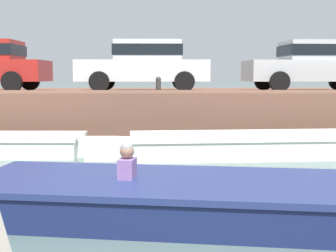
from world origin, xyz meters
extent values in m
plane|color=#4C605B|center=(0.00, 5.39, 0.00)|extent=(400.00, 400.00, 0.00)
cube|color=brown|center=(0.00, 13.78, 0.69)|extent=(60.00, 6.00, 1.39)
cube|color=brown|center=(0.00, 10.90, 1.43)|extent=(60.00, 0.24, 0.08)
cube|color=white|center=(-1.43, 9.16, 0.20)|extent=(0.88, 0.87, 0.39)
cube|color=white|center=(1.96, 8.90, 0.22)|extent=(5.29, 2.03, 0.44)
cube|color=white|center=(-1.15, 8.69, 0.22)|extent=(1.10, 1.00, 0.44)
cube|color=white|center=(1.96, 8.90, 0.48)|extent=(5.35, 2.09, 0.08)
cube|color=brown|center=(2.34, 8.92, 0.38)|extent=(0.34, 1.53, 0.06)
cube|color=navy|center=(0.40, 4.18, 0.21)|extent=(5.96, 2.79, 0.42)
cube|color=navy|center=(0.40, 4.18, 0.46)|extent=(6.03, 2.86, 0.08)
cube|color=brown|center=(0.82, 4.11, 0.36)|extent=(0.51, 1.74, 0.06)
cube|color=#8C669E|center=(-0.45, 4.32, 0.54)|extent=(0.25, 0.35, 0.44)
sphere|color=#A37556|center=(-0.45, 4.32, 0.86)|extent=(0.19, 0.19, 0.19)
sphere|color=gray|center=(-0.45, 4.32, 0.90)|extent=(0.17, 0.17, 0.17)
cylinder|color=black|center=(-4.24, 11.87, 1.69)|extent=(0.60, 0.20, 0.60)
cylinder|color=black|center=(-4.19, 13.65, 1.69)|extent=(0.60, 0.20, 0.60)
cube|color=white|center=(-0.49, 12.79, 2.01)|extent=(4.00, 1.72, 0.64)
cube|color=white|center=(-0.33, 12.79, 2.63)|extent=(2.00, 1.52, 0.60)
cube|color=black|center=(-0.33, 12.79, 2.63)|extent=(2.08, 1.55, 0.33)
cylinder|color=black|center=(-1.73, 11.91, 1.69)|extent=(0.60, 0.18, 0.60)
cylinder|color=black|center=(-1.73, 13.67, 1.69)|extent=(0.60, 0.18, 0.60)
cylinder|color=black|center=(0.75, 11.91, 1.69)|extent=(0.60, 0.18, 0.60)
cylinder|color=black|center=(0.75, 13.67, 1.69)|extent=(0.60, 0.18, 0.60)
cube|color=#B7BABC|center=(4.76, 12.79, 2.01)|extent=(4.13, 1.85, 0.64)
cube|color=#B7BABC|center=(4.92, 12.80, 2.63)|extent=(2.09, 1.56, 0.60)
cube|color=black|center=(4.92, 12.80, 2.63)|extent=(2.18, 1.60, 0.33)
cylinder|color=black|center=(3.53, 11.88, 1.69)|extent=(0.61, 0.21, 0.60)
cylinder|color=black|center=(3.46, 13.60, 1.69)|extent=(0.61, 0.21, 0.60)
cylinder|color=#2D2B28|center=(-0.02, 11.03, 1.56)|extent=(0.14, 0.14, 0.35)
sphere|color=#2D2B28|center=(-0.02, 11.03, 1.76)|extent=(0.15, 0.15, 0.15)
camera|label=1|loc=(-0.06, -1.77, 1.85)|focal=50.00mm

